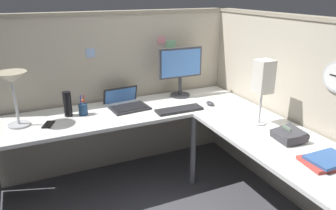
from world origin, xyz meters
TOP-DOWN VIEW (x-y plane):
  - ground_plane at (0.00, 0.00)m, footprint 6.80×6.80m
  - cubicle_wall_back at (-0.36, 0.87)m, footprint 2.57×0.12m
  - cubicle_wall_right at (0.87, -0.27)m, footprint 0.12×2.37m
  - desk at (-0.15, -0.05)m, footprint 2.35×2.15m
  - monitor at (0.26, 0.64)m, footprint 0.46×0.20m
  - laptop at (-0.34, 0.59)m, footprint 0.37×0.41m
  - keyboard at (0.06, 0.26)m, footprint 0.43×0.14m
  - computer_mouse at (0.40, 0.28)m, footprint 0.06×0.10m
  - desk_lamp_dome at (-1.27, 0.49)m, footprint 0.24×0.24m
  - pen_cup at (-0.75, 0.52)m, footprint 0.08×0.08m
  - cell_phone at (-1.05, 0.41)m, footprint 0.12×0.16m
  - thermos_flask at (-0.87, 0.55)m, footprint 0.07×0.07m
  - office_phone at (0.52, -0.62)m, footprint 0.21×0.22m
  - book_stack at (0.49, -0.97)m, footprint 0.31×0.25m
  - desk_lamp_paper at (0.52, -0.28)m, footprint 0.13×0.13m
  - pinned_note_leftmost at (0.23, 0.82)m, footprint 0.11×0.00m
  - pinned_note_middle at (0.13, 0.82)m, footprint 0.09×0.00m
  - pinned_note_rightmost at (-0.59, 0.82)m, footprint 0.08×0.00m

SIDE VIEW (x-z plane):
  - ground_plane at x=0.00m, z-range 0.00..0.00m
  - desk at x=-0.15m, z-range 0.27..1.00m
  - cell_phone at x=-1.05m, z-range 0.73..0.74m
  - keyboard at x=0.06m, z-range 0.73..0.75m
  - computer_mouse at x=0.40m, z-range 0.73..0.76m
  - book_stack at x=0.49m, z-range 0.73..0.77m
  - laptop at x=-0.34m, z-range 0.65..0.86m
  - office_phone at x=0.52m, z-range 0.71..0.82m
  - pen_cup at x=-0.75m, z-range 0.69..0.87m
  - cubicle_wall_back at x=-0.36m, z-range 0.00..1.58m
  - cubicle_wall_right at x=0.87m, z-range 0.00..1.58m
  - thermos_flask at x=-0.87m, z-range 0.73..0.95m
  - monitor at x=0.26m, z-range 0.77..1.27m
  - desk_lamp_dome at x=-1.27m, z-range 0.87..1.32m
  - desk_lamp_paper at x=0.52m, z-range 0.85..1.38m
  - pinned_note_rightmost at x=-0.59m, z-range 1.17..1.25m
  - pinned_note_leftmost at x=0.23m, z-range 1.18..1.28m
  - pinned_note_middle at x=0.13m, z-range 1.25..1.32m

